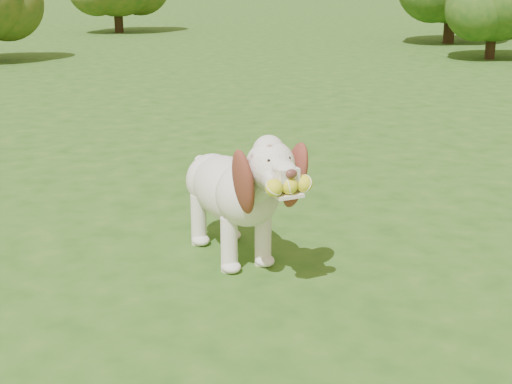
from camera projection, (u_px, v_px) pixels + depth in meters
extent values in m
plane|color=#204915|center=(362.00, 282.00, 3.23)|extent=(80.00, 80.00, 0.00)
ellipsoid|color=silver|center=(228.00, 189.00, 3.46)|extent=(0.40, 0.63, 0.31)
ellipsoid|color=silver|center=(248.00, 194.00, 3.26)|extent=(0.35, 0.35, 0.30)
ellipsoid|color=silver|center=(213.00, 180.00, 3.64)|extent=(0.32, 0.32, 0.27)
cylinder|color=silver|center=(259.00, 184.00, 3.14)|extent=(0.20, 0.26, 0.23)
sphere|color=silver|center=(270.00, 165.00, 3.01)|extent=(0.25, 0.25, 0.21)
sphere|color=silver|center=(269.00, 151.00, 3.00)|extent=(0.16, 0.16, 0.14)
cube|color=silver|center=(284.00, 173.00, 2.91)|extent=(0.11, 0.14, 0.06)
ellipsoid|color=#592D28|center=(291.00, 174.00, 2.85)|extent=(0.06, 0.04, 0.04)
cube|color=silver|center=(285.00, 193.00, 2.92)|extent=(0.14, 0.15, 0.01)
ellipsoid|color=brown|center=(243.00, 182.00, 2.98)|extent=(0.14, 0.22, 0.32)
ellipsoid|color=brown|center=(295.00, 175.00, 3.08)|extent=(0.15, 0.20, 0.32)
cylinder|color=silver|center=(204.00, 168.00, 3.73)|extent=(0.08, 0.16, 0.12)
cylinder|color=silver|center=(229.00, 244.00, 3.31)|extent=(0.09, 0.09, 0.26)
cylinder|color=silver|center=(263.00, 238.00, 3.38)|extent=(0.09, 0.09, 0.26)
cylinder|color=silver|center=(199.00, 219.00, 3.64)|extent=(0.09, 0.09, 0.26)
cylinder|color=silver|center=(230.00, 214.00, 3.72)|extent=(0.09, 0.09, 0.26)
sphere|color=yellow|center=(274.00, 188.00, 2.85)|extent=(0.08, 0.08, 0.07)
sphere|color=yellow|center=(289.00, 186.00, 2.88)|extent=(0.08, 0.08, 0.07)
sphere|color=yellow|center=(304.00, 183.00, 2.90)|extent=(0.08, 0.08, 0.07)
cylinder|color=#382314|center=(449.00, 26.00, 13.75)|extent=(0.21, 0.21, 0.68)
cylinder|color=#382314|center=(491.00, 43.00, 11.30)|extent=(0.16, 0.16, 0.50)
ellipsoid|color=#1F4716|center=(495.00, 0.00, 11.10)|extent=(1.50, 1.50, 1.27)
cylinder|color=#382314|center=(119.00, 18.00, 16.16)|extent=(0.20, 0.20, 0.64)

